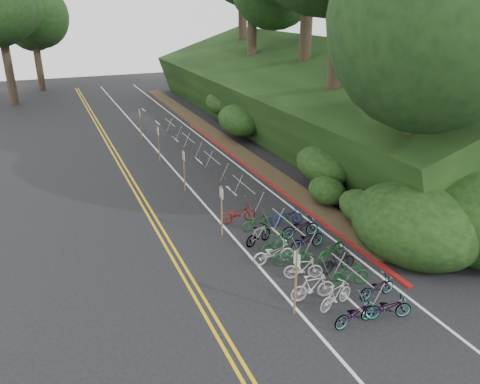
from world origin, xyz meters
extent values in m
plane|color=black|center=(0.00, 0.00, 0.00)|extent=(120.00, 120.00, 0.00)
cube|color=gold|center=(-2.15, 10.00, 0.00)|extent=(0.12, 80.00, 0.01)
cube|color=gold|center=(-1.85, 10.00, 0.00)|extent=(0.12, 80.00, 0.01)
cube|color=silver|center=(1.00, 10.00, 0.00)|extent=(0.12, 80.00, 0.01)
cube|color=silver|center=(5.20, 10.00, 0.00)|extent=(0.12, 80.00, 0.01)
cube|color=silver|center=(3.10, -2.00, 0.00)|extent=(0.10, 1.60, 0.01)
cube|color=silver|center=(3.10, 4.00, 0.00)|extent=(0.10, 1.60, 0.01)
cube|color=silver|center=(3.10, 10.00, 0.00)|extent=(0.10, 1.60, 0.01)
cube|color=silver|center=(3.10, 16.00, 0.00)|extent=(0.10, 1.60, 0.01)
cube|color=silver|center=(3.10, 22.00, 0.00)|extent=(0.10, 1.60, 0.01)
cube|color=silver|center=(3.10, 28.00, 0.00)|extent=(0.10, 1.60, 0.01)
cube|color=silver|center=(3.10, 34.00, 0.00)|extent=(0.10, 1.60, 0.01)
cube|color=maroon|center=(5.70, 12.00, 0.05)|extent=(0.25, 28.00, 0.10)
cube|color=black|center=(13.50, 22.00, 2.80)|extent=(12.32, 44.00, 9.11)
cube|color=#382819|center=(6.40, 22.00, 0.08)|extent=(1.40, 44.00, 0.16)
ellipsoid|color=#284C19|center=(7.20, 3.00, 1.04)|extent=(2.00, 2.80, 1.60)
ellipsoid|color=#284C19|center=(8.00, 8.00, 1.55)|extent=(2.60, 3.64, 2.08)
ellipsoid|color=#284C19|center=(9.20, 14.00, 1.99)|extent=(2.20, 3.08, 1.76)
ellipsoid|color=#284C19|center=(7.80, 20.00, 1.56)|extent=(3.00, 4.20, 2.40)
ellipsoid|color=#284C19|center=(8.50, 26.00, 1.73)|extent=(2.40, 3.36, 1.92)
ellipsoid|color=#284C19|center=(9.80, 30.00, 2.41)|extent=(2.80, 3.92, 2.24)
ellipsoid|color=#284C19|center=(7.00, 6.00, 0.90)|extent=(1.80, 2.52, 1.44)
ellipsoid|color=#284C19|center=(10.00, 18.00, 2.60)|extent=(3.20, 4.48, 2.56)
ellipsoid|color=black|center=(8.00, 0.50, 1.21)|extent=(5.28, 6.16, 3.52)
cylinder|color=#2D2319|center=(9.50, 3.00, 4.45)|extent=(0.85, 0.85, 6.50)
cylinder|color=#2D2319|center=(12.00, 6.00, 6.80)|extent=(0.93, 0.93, 8.00)
cylinder|color=#2D2319|center=(11.00, 12.00, 6.25)|extent=(0.90, 0.90, 7.50)
cylinder|color=#2D2319|center=(13.50, 20.00, 7.45)|extent=(0.95, 0.95, 8.50)
cylinder|color=#2D2319|center=(12.50, 28.00, 6.30)|extent=(0.87, 0.87, 7.00)
cylinder|color=#2D2319|center=(15.00, 36.00, 7.50)|extent=(0.93, 0.93, 8.00)
cylinder|color=#2D2319|center=(-9.00, 42.00, 3.25)|extent=(0.85, 0.85, 6.50)
cylinder|color=#2D2319|center=(-6.00, 50.00, 3.00)|extent=(0.82, 0.82, 6.00)
ellipsoid|color=black|center=(-6.00, 50.00, 8.33)|extent=(7.78, 7.78, 7.39)
cylinder|color=gray|center=(3.22, -1.47, 1.15)|extent=(0.05, 2.56, 0.05)
cylinder|color=gray|center=(2.94, -2.65, 0.57)|extent=(0.58, 0.04, 1.13)
cylinder|color=gray|center=(3.50, -2.65, 0.57)|extent=(0.58, 0.04, 1.13)
cylinder|color=gray|center=(2.94, -0.30, 0.57)|extent=(0.58, 0.04, 1.13)
cylinder|color=gray|center=(3.50, -0.30, 0.57)|extent=(0.58, 0.04, 1.13)
cylinder|color=gray|center=(3.00, 3.00, 1.15)|extent=(0.05, 3.00, 0.05)
cylinder|color=gray|center=(2.72, 1.60, 0.57)|extent=(0.58, 0.04, 1.13)
cylinder|color=gray|center=(3.28, 1.60, 0.57)|extent=(0.58, 0.04, 1.13)
cylinder|color=gray|center=(2.72, 4.40, 0.57)|extent=(0.58, 0.04, 1.13)
cylinder|color=gray|center=(3.28, 4.40, 0.57)|extent=(0.58, 0.04, 1.13)
cylinder|color=gray|center=(3.00, 8.00, 1.15)|extent=(0.05, 3.00, 0.05)
cylinder|color=gray|center=(2.72, 6.60, 0.57)|extent=(0.58, 0.04, 1.13)
cylinder|color=gray|center=(3.28, 6.60, 0.57)|extent=(0.58, 0.04, 1.13)
cylinder|color=gray|center=(2.72, 9.40, 0.57)|extent=(0.58, 0.04, 1.13)
cylinder|color=gray|center=(3.28, 9.40, 0.57)|extent=(0.58, 0.04, 1.13)
cylinder|color=gray|center=(3.00, 13.00, 1.15)|extent=(0.05, 3.00, 0.05)
cylinder|color=gray|center=(2.72, 11.60, 0.57)|extent=(0.58, 0.04, 1.13)
cylinder|color=gray|center=(3.28, 11.60, 0.57)|extent=(0.58, 0.04, 1.13)
cylinder|color=gray|center=(2.72, 14.40, 0.57)|extent=(0.58, 0.04, 1.13)
cylinder|color=gray|center=(3.28, 14.40, 0.57)|extent=(0.58, 0.04, 1.13)
cylinder|color=gray|center=(3.00, 18.00, 1.15)|extent=(0.05, 3.00, 0.05)
cylinder|color=gray|center=(2.72, 16.60, 0.57)|extent=(0.58, 0.04, 1.13)
cylinder|color=gray|center=(3.28, 16.60, 0.57)|extent=(0.58, 0.04, 1.13)
cylinder|color=gray|center=(2.72, 19.40, 0.57)|extent=(0.58, 0.04, 1.13)
cylinder|color=gray|center=(3.28, 19.40, 0.57)|extent=(0.58, 0.04, 1.13)
cylinder|color=gray|center=(3.00, 23.00, 1.15)|extent=(0.05, 3.00, 0.05)
cylinder|color=gray|center=(2.72, 21.60, 0.57)|extent=(0.58, 0.04, 1.13)
cylinder|color=gray|center=(3.28, 21.60, 0.57)|extent=(0.58, 0.04, 1.13)
cylinder|color=gray|center=(2.72, 24.40, 0.57)|extent=(0.58, 0.04, 1.13)
cylinder|color=gray|center=(3.28, 24.40, 0.57)|extent=(0.58, 0.04, 1.13)
cylinder|color=brown|center=(0.80, -1.60, 1.27)|extent=(0.08, 0.08, 2.55)
cube|color=silver|center=(0.80, -1.60, 2.20)|extent=(0.02, 0.40, 0.50)
cylinder|color=brown|center=(0.60, 5.00, 1.25)|extent=(0.08, 0.08, 2.50)
cube|color=silver|center=(0.60, 5.00, 2.15)|extent=(0.02, 0.40, 0.50)
cylinder|color=brown|center=(0.60, 11.00, 1.25)|extent=(0.08, 0.08, 2.50)
cube|color=silver|center=(0.60, 11.00, 2.15)|extent=(0.02, 0.40, 0.50)
cylinder|color=brown|center=(0.60, 17.00, 1.25)|extent=(0.08, 0.08, 2.50)
cube|color=silver|center=(0.60, 17.00, 2.15)|extent=(0.02, 0.40, 0.50)
cylinder|color=brown|center=(0.60, 23.00, 1.25)|extent=(0.08, 0.08, 2.50)
cube|color=silver|center=(0.60, 23.00, 2.15)|extent=(0.02, 0.40, 0.50)
imported|color=beige|center=(1.68, 1.78, 0.48)|extent=(0.75, 1.87, 0.96)
imported|color=slate|center=(2.39, -2.94, 0.45)|extent=(0.74, 1.76, 0.90)
imported|color=slate|center=(3.66, -3.08, 0.44)|extent=(1.01, 1.78, 0.89)
imported|color=beige|center=(2.35, -1.85, 0.50)|extent=(0.93, 1.74, 1.01)
imported|color=slate|center=(4.12, -1.91, 0.42)|extent=(0.66, 1.64, 0.84)
imported|color=beige|center=(1.83, -1.10, 0.53)|extent=(0.67, 1.79, 1.05)
imported|color=#144C1E|center=(3.63, -0.85, 0.48)|extent=(0.80, 1.67, 0.97)
imported|color=beige|center=(2.22, 0.25, 0.47)|extent=(0.95, 1.63, 0.95)
imported|color=black|center=(3.77, 0.13, 0.50)|extent=(0.53, 1.69, 1.00)
imported|color=#144C1E|center=(2.37, 1.27, 0.46)|extent=(1.18, 1.87, 0.93)
imported|color=#144C1E|center=(4.09, 1.11, 0.47)|extent=(1.23, 1.91, 0.95)
imported|color=#144C1E|center=(2.13, 2.50, 0.50)|extent=(0.94, 1.73, 1.00)
imported|color=slate|center=(3.59, 2.26, 0.49)|extent=(0.96, 1.94, 0.98)
imported|color=slate|center=(1.82, 3.55, 0.47)|extent=(0.95, 1.61, 0.93)
imported|color=slate|center=(3.89, 3.40, 0.49)|extent=(0.69, 1.89, 0.99)
imported|color=#144C1E|center=(2.40, 4.95, 0.43)|extent=(0.76, 1.69, 0.86)
imported|color=navy|center=(3.94, 4.83, 0.44)|extent=(0.83, 1.76, 0.89)
imported|color=maroon|center=(1.83, 5.98, 0.48)|extent=(0.74, 1.86, 0.96)
camera|label=1|loc=(-6.33, -13.47, 10.25)|focal=35.00mm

